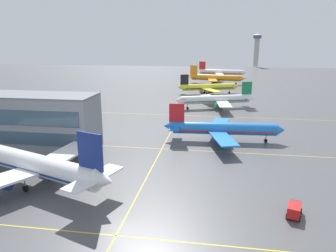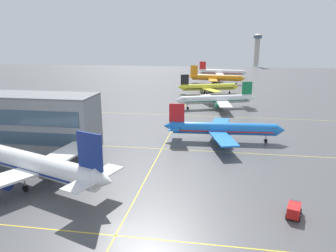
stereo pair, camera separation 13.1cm
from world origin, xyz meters
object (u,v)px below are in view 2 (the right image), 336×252
at_px(airliner_second_row, 223,129).
at_px(airliner_far_right_stand, 216,78).
at_px(airliner_front_gate, 30,163).
at_px(airliner_far_left_stand, 208,87).
at_px(airliner_third_row, 217,99).
at_px(airliner_distant_taxiway, 221,72).
at_px(service_truck_red_van, 294,209).
at_px(control_tower, 257,47).

relative_size(airliner_second_row, airliner_far_right_stand, 0.91).
relative_size(airliner_front_gate, airliner_far_left_stand, 1.23).
distance_m(airliner_third_row, airliner_distant_taxiway, 112.01).
height_order(airliner_second_row, service_truck_red_van, airliner_second_row).
xyz_separation_m(airliner_far_left_stand, airliner_distant_taxiway, (6.98, 76.38, 0.43)).
height_order(airliner_third_row, control_tower, control_tower).
height_order(service_truck_red_van, control_tower, control_tower).
bearing_deg(airliner_far_left_stand, airliner_distant_taxiway, 84.78).
relative_size(airliner_third_row, service_truck_red_van, 7.44).
distance_m(airliner_far_left_stand, service_truck_red_van, 119.76).
distance_m(airliner_third_row, airliner_far_left_stand, 35.92).
distance_m(airliner_front_gate, airliner_far_left_stand, 117.97).
bearing_deg(airliner_far_right_stand, airliner_second_row, -88.27).
bearing_deg(airliner_front_gate, control_tower, 76.08).
relative_size(airliner_third_row, airliner_far_left_stand, 1.03).
distance_m(airliner_third_row, control_tower, 221.23).
xyz_separation_m(airliner_far_right_stand, control_tower, (39.85, 141.88, 15.74)).
bearing_deg(airliner_far_right_stand, airliner_third_row, -88.85).
distance_m(airliner_front_gate, airliner_second_row, 50.10).
height_order(airliner_third_row, service_truck_red_van, airliner_third_row).
xyz_separation_m(airliner_far_left_stand, airliner_far_right_stand, (3.19, 39.80, 0.39)).
relative_size(airliner_front_gate, service_truck_red_van, 8.89).
height_order(airliner_far_left_stand, airliner_far_right_stand, airliner_far_right_stand).
distance_m(airliner_distant_taxiway, control_tower, 112.41).
bearing_deg(airliner_distant_taxiway, airliner_second_row, -90.06).
bearing_deg(control_tower, airliner_distant_taxiway, -108.90).
xyz_separation_m(airliner_third_row, airliner_far_left_stand, (-4.70, 35.61, -0.13)).
xyz_separation_m(airliner_far_left_stand, control_tower, (43.04, 181.69, 16.14)).
bearing_deg(control_tower, airliner_front_gate, -103.92).
bearing_deg(airliner_second_row, airliner_far_left_stand, 94.85).
bearing_deg(airliner_far_right_stand, service_truck_red_van, -84.65).
xyz_separation_m(airliner_third_row, airliner_distant_taxiway, (2.28, 111.99, 0.30)).
distance_m(service_truck_red_van, control_tower, 301.68).
xyz_separation_m(airliner_third_row, service_truck_red_van, (13.30, -82.77, -2.45)).
relative_size(airliner_distant_taxiway, service_truck_red_van, 8.29).
height_order(airliner_front_gate, airliner_distant_taxiway, airliner_front_gate).
bearing_deg(airliner_front_gate, airliner_far_right_stand, 77.74).
distance_m(airliner_far_left_stand, airliner_far_right_stand, 39.93).
distance_m(airliner_distant_taxiway, service_truck_red_van, 195.09).
height_order(airliner_second_row, airliner_far_left_stand, airliner_second_row).
distance_m(airliner_second_row, airliner_far_right_stand, 120.18).
bearing_deg(airliner_front_gate, airliner_second_row, 42.28).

